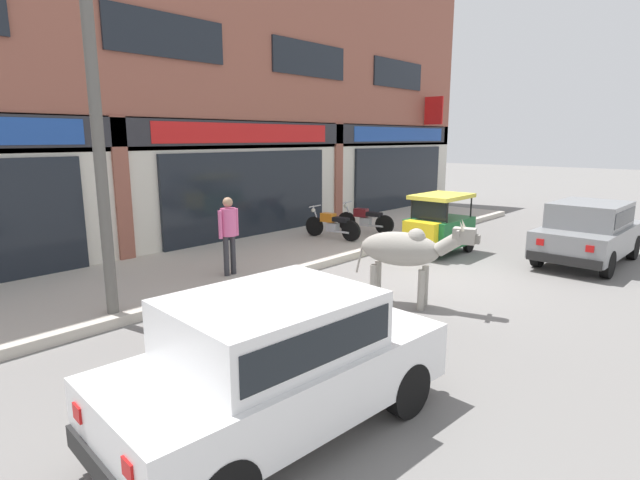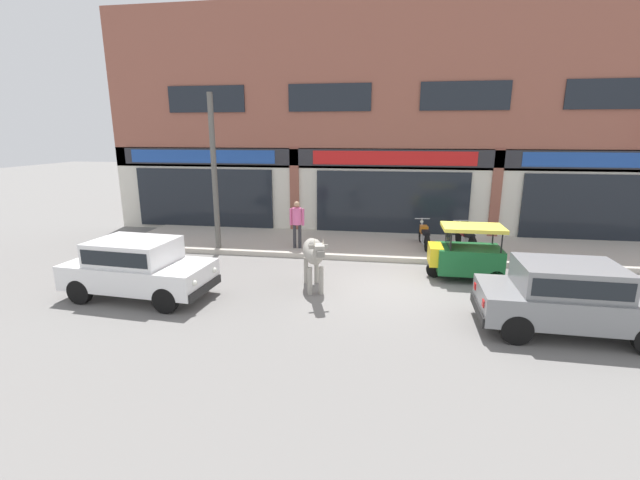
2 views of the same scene
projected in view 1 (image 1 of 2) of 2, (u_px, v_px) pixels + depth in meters
ground_plane at (431, 277)px, 10.67m from camera, size 90.00×90.00×0.00m
sidewalk at (297, 247)px, 13.27m from camera, size 19.00×3.60×0.17m
shop_building at (243, 92)px, 13.79m from camera, size 23.00×1.40×8.77m
cow at (405, 250)px, 8.69m from camera, size 0.98×2.08×1.61m
car_0 at (589, 229)px, 11.72m from camera, size 3.65×1.69×1.46m
car_2 at (277, 357)px, 4.91m from camera, size 3.70×1.86×1.46m
auto_rickshaw at (438, 228)px, 12.70m from camera, size 1.99×1.16×1.52m
motorcycle_0 at (332, 225)px, 13.85m from camera, size 0.52×1.81×0.88m
motorcycle_1 at (365, 219)px, 14.76m from camera, size 0.59×1.80×0.88m
pedestrian at (229, 228)px, 10.04m from camera, size 0.50×0.32×1.60m
utility_pole at (99, 154)px, 7.53m from camera, size 0.18×0.18×5.06m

